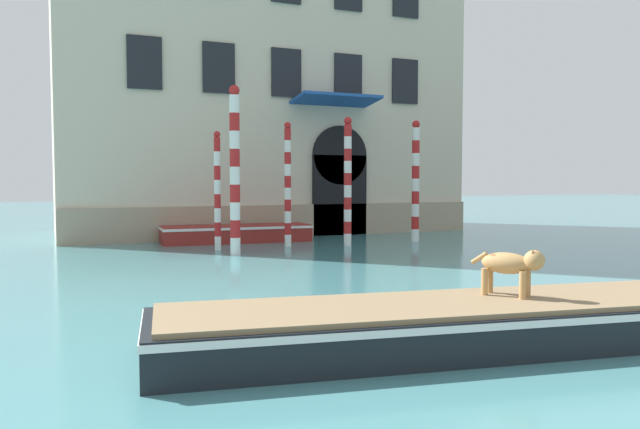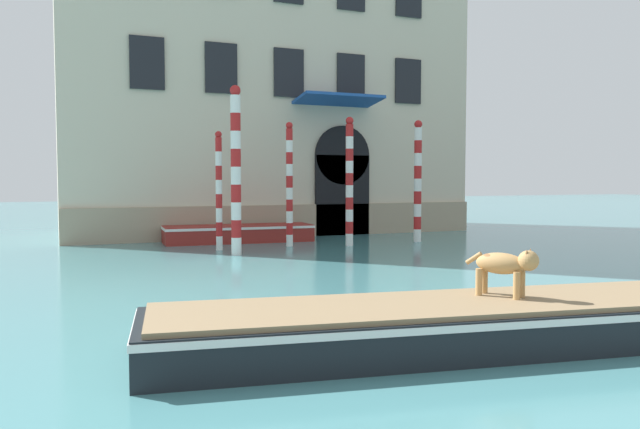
{
  "view_description": "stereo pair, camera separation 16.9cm",
  "coord_description": "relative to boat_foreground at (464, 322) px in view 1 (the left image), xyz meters",
  "views": [
    {
      "loc": [
        -8.16,
        -0.39,
        2.03
      ],
      "look_at": [
        -2.36,
        12.84,
        1.2
      ],
      "focal_mm": 35.0,
      "sensor_mm": 36.0,
      "label": 1
    },
    {
      "loc": [
        -8.01,
        -0.46,
        2.03
      ],
      "look_at": [
        -2.36,
        12.84,
        1.2
      ],
      "focal_mm": 35.0,
      "sensor_mm": 36.0,
      "label": 2
    }
  ],
  "objects": [
    {
      "name": "mooring_pole_2",
      "position": [
        6.29,
        11.02,
        1.67
      ],
      "size": [
        0.25,
        0.25,
        3.9
      ],
      "color": "white",
      "rests_on": "ground_plane"
    },
    {
      "name": "mooring_pole_1",
      "position": [
        3.77,
        10.83,
        1.66
      ],
      "size": [
        0.24,
        0.24,
        3.89
      ],
      "color": "white",
      "rests_on": "ground_plane"
    },
    {
      "name": "boat_foreground",
      "position": [
        0.0,
        0.0,
        0.0
      ],
      "size": [
        7.69,
        2.91,
        0.56
      ],
      "rotation": [
        0.0,
        0.0,
        -0.17
      ],
      "color": "black",
      "rests_on": "ground_plane"
    },
    {
      "name": "mooring_pole_0",
      "position": [
        -0.16,
        11.18,
        1.4
      ],
      "size": [
        0.19,
        0.19,
        3.37
      ],
      "color": "white",
      "rests_on": "ground_plane"
    },
    {
      "name": "dog_on_deck",
      "position": [
        0.7,
        -0.01,
        0.67
      ],
      "size": [
        0.58,
        0.83,
        0.62
      ],
      "rotation": [
        0.0,
        0.0,
        -1.03
      ],
      "color": "tan",
      "rests_on": "boat_foreground"
    },
    {
      "name": "mooring_pole_4",
      "position": [
        -0.02,
        9.88,
        1.96
      ],
      "size": [
        0.28,
        0.28,
        4.48
      ],
      "color": "white",
      "rests_on": "ground_plane"
    },
    {
      "name": "mooring_pole_3",
      "position": [
        2.03,
        11.36,
        1.58
      ],
      "size": [
        0.21,
        0.21,
        3.72
      ],
      "color": "white",
      "rests_on": "ground_plane"
    },
    {
      "name": "palazzo_left",
      "position": [
        3.07,
        17.23,
        7.43
      ],
      "size": [
        14.83,
        7.4,
        15.5
      ],
      "color": "beige",
      "rests_on": "ground_plane"
    },
    {
      "name": "boat_moored_near_palazzo",
      "position": [
        0.97,
        13.24,
        -0.02
      ],
      "size": [
        4.82,
        1.72,
        0.54
      ],
      "rotation": [
        0.0,
        0.0,
        -0.06
      ],
      "color": "maroon",
      "rests_on": "ground_plane"
    }
  ]
}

